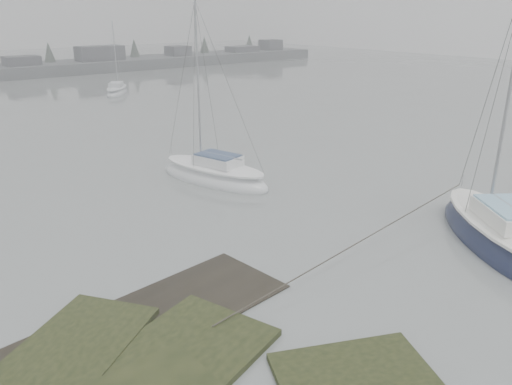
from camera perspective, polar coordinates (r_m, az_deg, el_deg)
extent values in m
cube|color=#4C4F51|center=(75.93, -13.27, 14.19)|extent=(60.00, 8.00, 1.60)
cube|color=#424247|center=(69.46, -25.15, 13.02)|extent=(4.00, 3.00, 2.20)
cube|color=#424247|center=(72.50, -17.37, 14.52)|extent=(6.00, 3.00, 3.00)
cube|color=#424247|center=(77.77, -8.88, 15.30)|extent=(3.00, 3.00, 2.50)
cube|color=#424247|center=(84.42, -1.56, 15.72)|extent=(5.00, 3.00, 2.00)
cube|color=#424247|center=(88.14, 1.67, 16.16)|extent=(3.00, 3.00, 2.80)
cone|color=#384238|center=(72.37, -22.54, 14.24)|extent=(2.00, 2.00, 3.50)
cone|color=#384238|center=(76.70, -13.70, 15.41)|extent=(2.00, 2.00, 3.50)
cone|color=#384238|center=(82.55, -5.90, 16.15)|extent=(2.00, 2.00, 3.50)
cone|color=#384238|center=(87.76, -0.76, 16.48)|extent=(2.00, 2.00, 3.50)
ellipsoid|color=black|center=(19.63, 25.95, -5.02)|extent=(6.20, 7.33, 1.77)
ellipsoid|color=white|center=(19.36, 26.26, -3.11)|extent=(5.26, 6.29, 0.50)
cube|color=white|center=(18.96, 26.90, -2.26)|extent=(2.73, 2.95, 0.52)
cube|color=#8FC1DE|center=(18.86, 27.04, -1.44)|extent=(2.52, 2.72, 0.08)
cylinder|color=#939399|center=(19.03, 27.05, 10.69)|extent=(0.11, 0.11, 8.34)
ellipsoid|color=white|center=(24.25, -4.80, 1.59)|extent=(3.67, 6.60, 1.53)
ellipsoid|color=white|center=(24.06, -4.85, 2.97)|extent=(3.05, 5.71, 0.43)
cube|color=white|center=(23.79, -4.38, 3.72)|extent=(1.87, 2.43, 0.45)
cube|color=navy|center=(23.72, -4.39, 4.31)|extent=(1.74, 2.24, 0.07)
cylinder|color=#939399|center=(23.75, -6.65, 12.33)|extent=(0.10, 0.10, 7.18)
cylinder|color=#939399|center=(23.61, -4.06, 4.24)|extent=(0.75, 2.44, 0.08)
ellipsoid|color=silver|center=(52.15, -15.58, 10.92)|extent=(4.50, 5.25, 1.28)
ellipsoid|color=silver|center=(52.08, -15.63, 11.48)|extent=(3.82, 4.50, 0.36)
cube|color=silver|center=(51.82, -15.72, 11.78)|extent=(1.97, 2.12, 0.38)
cube|color=silver|center=(51.79, -15.74, 12.01)|extent=(1.82, 1.95, 0.06)
cylinder|color=#939399|center=(52.39, -15.81, 15.11)|extent=(0.08, 0.08, 6.00)
cylinder|color=#939399|center=(51.65, -15.78, 11.99)|extent=(1.30, 1.73, 0.07)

